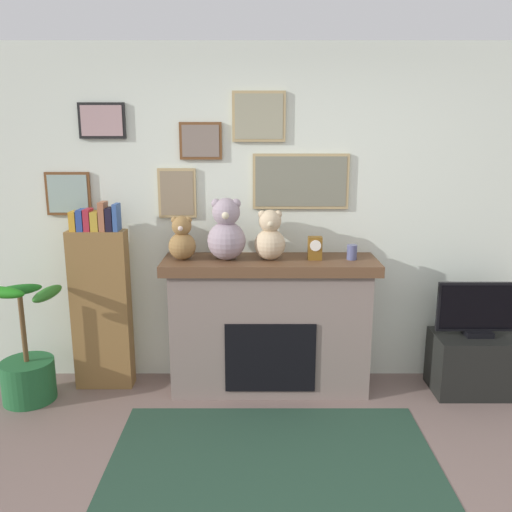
{
  "coord_description": "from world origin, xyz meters",
  "views": [
    {
      "loc": [
        -0.22,
        -2.12,
        1.94
      ],
      "look_at": [
        -0.23,
        1.71,
        1.06
      ],
      "focal_mm": 37.13,
      "sensor_mm": 36.0,
      "label": 1
    }
  ],
  "objects_px": {
    "teddy_bear_tan": "(183,240)",
    "teddy_bear_grey": "(271,237)",
    "teddy_bear_brown": "(228,232)",
    "television": "(481,310)",
    "tv_stand": "(476,364)",
    "potted_plant": "(29,366)",
    "bookshelf": "(103,303)",
    "mantel_clock": "(316,248)",
    "fireplace": "(271,324)",
    "candle_jar": "(353,252)"
  },
  "relations": [
    {
      "from": "teddy_bear_tan",
      "to": "teddy_bear_grey",
      "type": "bearing_deg",
      "value": -0.01
    },
    {
      "from": "teddy_bear_tan",
      "to": "teddy_bear_brown",
      "type": "height_order",
      "value": "teddy_bear_brown"
    },
    {
      "from": "teddy_bear_grey",
      "to": "television",
      "type": "bearing_deg",
      "value": -1.99
    },
    {
      "from": "teddy_bear_tan",
      "to": "tv_stand",
      "type": "bearing_deg",
      "value": -1.37
    },
    {
      "from": "television",
      "to": "tv_stand",
      "type": "bearing_deg",
      "value": 90.0
    },
    {
      "from": "potted_plant",
      "to": "teddy_bear_brown",
      "type": "height_order",
      "value": "teddy_bear_brown"
    },
    {
      "from": "bookshelf",
      "to": "teddy_bear_grey",
      "type": "xyz_separation_m",
      "value": [
        1.29,
        -0.05,
        0.53
      ]
    },
    {
      "from": "mantel_clock",
      "to": "potted_plant",
      "type": "bearing_deg",
      "value": -174.8
    },
    {
      "from": "fireplace",
      "to": "teddy_bear_grey",
      "type": "distance_m",
      "value": 0.68
    },
    {
      "from": "candle_jar",
      "to": "teddy_bear_tan",
      "type": "height_order",
      "value": "teddy_bear_tan"
    },
    {
      "from": "fireplace",
      "to": "candle_jar",
      "type": "relative_size",
      "value": 14.36
    },
    {
      "from": "teddy_bear_brown",
      "to": "teddy_bear_grey",
      "type": "bearing_deg",
      "value": 0.02
    },
    {
      "from": "tv_stand",
      "to": "teddy_bear_tan",
      "type": "xyz_separation_m",
      "value": [
        -2.22,
        0.05,
        0.95
      ]
    },
    {
      "from": "fireplace",
      "to": "teddy_bear_brown",
      "type": "distance_m",
      "value": 0.79
    },
    {
      "from": "candle_jar",
      "to": "fireplace",
      "type": "bearing_deg",
      "value": 178.32
    },
    {
      "from": "candle_jar",
      "to": "teddy_bear_grey",
      "type": "height_order",
      "value": "teddy_bear_grey"
    },
    {
      "from": "potted_plant",
      "to": "teddy_bear_tan",
      "type": "relative_size",
      "value": 2.85
    },
    {
      "from": "television",
      "to": "mantel_clock",
      "type": "bearing_deg",
      "value": 177.52
    },
    {
      "from": "mantel_clock",
      "to": "television",
      "type": "bearing_deg",
      "value": -2.48
    },
    {
      "from": "fireplace",
      "to": "potted_plant",
      "type": "distance_m",
      "value": 1.82
    },
    {
      "from": "candle_jar",
      "to": "tv_stand",
      "type": "bearing_deg",
      "value": -3.17
    },
    {
      "from": "candle_jar",
      "to": "television",
      "type": "bearing_deg",
      "value": -3.26
    },
    {
      "from": "potted_plant",
      "to": "teddy_bear_grey",
      "type": "xyz_separation_m",
      "value": [
        1.79,
        0.19,
        0.93
      ]
    },
    {
      "from": "tv_stand",
      "to": "candle_jar",
      "type": "xyz_separation_m",
      "value": [
        -0.96,
        0.05,
        0.86
      ]
    },
    {
      "from": "fireplace",
      "to": "tv_stand",
      "type": "height_order",
      "value": "fireplace"
    },
    {
      "from": "candle_jar",
      "to": "teddy_bear_grey",
      "type": "relative_size",
      "value": 0.3
    },
    {
      "from": "tv_stand",
      "to": "teddy_bear_brown",
      "type": "relative_size",
      "value": 1.39
    },
    {
      "from": "television",
      "to": "teddy_bear_tan",
      "type": "bearing_deg",
      "value": 178.59
    },
    {
      "from": "fireplace",
      "to": "teddy_bear_brown",
      "type": "bearing_deg",
      "value": -176.74
    },
    {
      "from": "potted_plant",
      "to": "tv_stand",
      "type": "bearing_deg",
      "value": 2.4
    },
    {
      "from": "candle_jar",
      "to": "mantel_clock",
      "type": "xyz_separation_m",
      "value": [
        -0.27,
        -0.0,
        0.03
      ]
    },
    {
      "from": "mantel_clock",
      "to": "teddy_bear_brown",
      "type": "xyz_separation_m",
      "value": [
        -0.65,
        0.0,
        0.12
      ]
    },
    {
      "from": "fireplace",
      "to": "mantel_clock",
      "type": "distance_m",
      "value": 0.68
    },
    {
      "from": "television",
      "to": "teddy_bear_tan",
      "type": "height_order",
      "value": "teddy_bear_tan"
    },
    {
      "from": "tv_stand",
      "to": "mantel_clock",
      "type": "height_order",
      "value": "mantel_clock"
    },
    {
      "from": "fireplace",
      "to": "candle_jar",
      "type": "xyz_separation_m",
      "value": [
        0.61,
        -0.02,
        0.57
      ]
    },
    {
      "from": "television",
      "to": "mantel_clock",
      "type": "xyz_separation_m",
      "value": [
        -1.24,
        0.05,
        0.46
      ]
    },
    {
      "from": "teddy_bear_brown",
      "to": "teddy_bear_grey",
      "type": "xyz_separation_m",
      "value": [
        0.32,
        0.0,
        -0.04
      ]
    },
    {
      "from": "bookshelf",
      "to": "tv_stand",
      "type": "xyz_separation_m",
      "value": [
        2.86,
        -0.1,
        -0.45
      ]
    },
    {
      "from": "candle_jar",
      "to": "potted_plant",
      "type": "bearing_deg",
      "value": -175.37
    },
    {
      "from": "teddy_bear_tan",
      "to": "fireplace",
      "type": "bearing_deg",
      "value": 1.6
    },
    {
      "from": "teddy_bear_brown",
      "to": "teddy_bear_grey",
      "type": "relative_size",
      "value": 1.23
    },
    {
      "from": "bookshelf",
      "to": "teddy_bear_grey",
      "type": "relative_size",
      "value": 3.93
    },
    {
      "from": "mantel_clock",
      "to": "bookshelf",
      "type": "bearing_deg",
      "value": 178.31
    },
    {
      "from": "fireplace",
      "to": "bookshelf",
      "type": "height_order",
      "value": "bookshelf"
    },
    {
      "from": "fireplace",
      "to": "tv_stand",
      "type": "xyz_separation_m",
      "value": [
        1.57,
        -0.07,
        -0.3
      ]
    },
    {
      "from": "television",
      "to": "mantel_clock",
      "type": "height_order",
      "value": "mantel_clock"
    },
    {
      "from": "potted_plant",
      "to": "teddy_bear_grey",
      "type": "bearing_deg",
      "value": 6.18
    },
    {
      "from": "television",
      "to": "teddy_bear_brown",
      "type": "bearing_deg",
      "value": 178.35
    },
    {
      "from": "teddy_bear_brown",
      "to": "teddy_bear_tan",
      "type": "bearing_deg",
      "value": 179.97
    }
  ]
}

